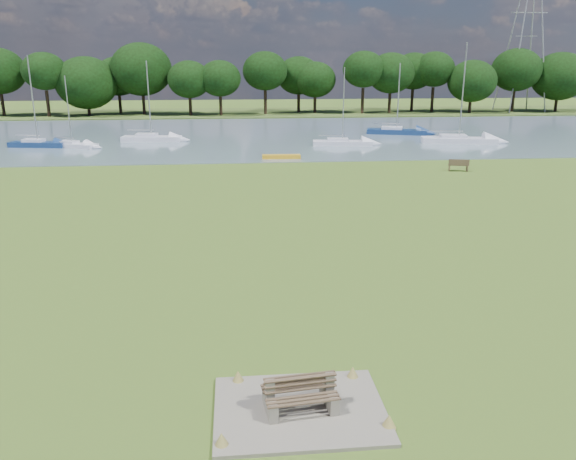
{
  "coord_description": "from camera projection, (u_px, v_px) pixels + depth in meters",
  "views": [
    {
      "loc": [
        -1.47,
        -25.93,
        8.27
      ],
      "look_at": [
        0.89,
        -2.0,
        1.11
      ],
      "focal_mm": 35.0,
      "sensor_mm": 36.0,
      "label": 1
    }
  ],
  "objects": [
    {
      "name": "pylon",
      "position": [
        530.0,
        9.0,
        93.72
      ],
      "size": [
        6.36,
        4.46,
        26.74
      ],
      "color": "#9A9B9C",
      "rests_on": "far_bank"
    },
    {
      "name": "sailboat_4",
      "position": [
        151.0,
        137.0,
        61.33
      ],
      "size": [
        6.54,
        2.59,
        8.47
      ],
      "rotation": [
        0.0,
        0.0,
        -0.13
      ],
      "color": "silver",
      "rests_on": "river"
    },
    {
      "name": "sailboat_5",
      "position": [
        342.0,
        141.0,
        58.48
      ],
      "size": [
        6.28,
        2.44,
        7.84
      ],
      "rotation": [
        0.0,
        0.0,
        -0.12
      ],
      "color": "silver",
      "rests_on": "river"
    },
    {
      "name": "tree_line",
      "position": [
        212.0,
        75.0,
        89.83
      ],
      "size": [
        131.91,
        8.9,
        10.77
      ],
      "color": "black",
      "rests_on": "far_bank"
    },
    {
      "name": "sailboat_3",
      "position": [
        396.0,
        130.0,
        67.57
      ],
      "size": [
        7.3,
        4.06,
        8.23
      ],
      "rotation": [
        0.0,
        0.0,
        -0.32
      ],
      "color": "navy",
      "rests_on": "river"
    },
    {
      "name": "bench_pair",
      "position": [
        300.0,
        394.0,
        13.74
      ],
      "size": [
        1.9,
        1.25,
        0.96
      ],
      "rotation": [
        0.0,
        0.0,
        0.11
      ],
      "color": "gray",
      "rests_on": "concrete_pad"
    },
    {
      "name": "sailboat_2",
      "position": [
        37.0,
        142.0,
        57.16
      ],
      "size": [
        5.94,
        2.61,
        8.98
      ],
      "rotation": [
        0.0,
        0.0,
        -0.18
      ],
      "color": "navy",
      "rests_on": "river"
    },
    {
      "name": "sailboat_6",
      "position": [
        71.0,
        143.0,
        56.89
      ],
      "size": [
        5.56,
        3.66,
        7.06
      ],
      "rotation": [
        0.0,
        0.0,
        -0.43
      ],
      "color": "silver",
      "rests_on": "river"
    },
    {
      "name": "kayak",
      "position": [
        281.0,
        157.0,
        50.33
      ],
      "size": [
        3.45,
        0.91,
        0.34
      ],
      "primitive_type": "cube",
      "rotation": [
        0.0,
        0.0,
        -0.03
      ],
      "color": "gold",
      "rests_on": "river"
    },
    {
      "name": "river",
      "position": [
        245.0,
        135.0,
        67.29
      ],
      "size": [
        220.0,
        40.0,
        0.1
      ],
      "primitive_type": "cube",
      "color": "slate",
      "rests_on": "ground"
    },
    {
      "name": "ground",
      "position": [
        266.0,
        241.0,
        27.23
      ],
      "size": [
        220.0,
        220.0,
        0.0
      ],
      "primitive_type": "plane",
      "color": "#5C722C"
    },
    {
      "name": "far_bank",
      "position": [
        241.0,
        114.0,
        95.9
      ],
      "size": [
        220.0,
        20.0,
        0.4
      ],
      "primitive_type": "cube",
      "color": "#4C6626",
      "rests_on": "ground"
    },
    {
      "name": "sailboat_1",
      "position": [
        458.0,
        138.0,
        60.02
      ],
      "size": [
        8.04,
        3.78,
        10.26
      ],
      "rotation": [
        0.0,
        0.0,
        -0.22
      ],
      "color": "silver",
      "rests_on": "river"
    },
    {
      "name": "riverbank_bench",
      "position": [
        458.0,
        165.0,
        44.56
      ],
      "size": [
        1.65,
        0.88,
        0.98
      ],
      "rotation": [
        0.0,
        0.0,
        -0.27
      ],
      "color": "brown",
      "rests_on": "ground"
    },
    {
      "name": "concrete_pad",
      "position": [
        300.0,
        410.0,
        13.87
      ],
      "size": [
        4.2,
        3.2,
        0.1
      ],
      "primitive_type": "cube",
      "color": "gray",
      "rests_on": "ground"
    }
  ]
}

